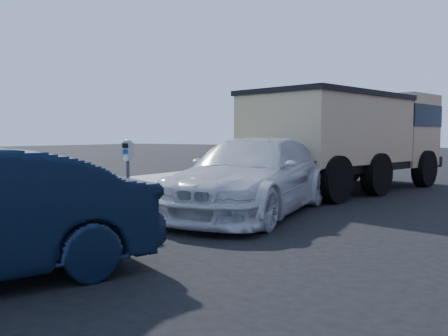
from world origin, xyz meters
The scene contains 5 objects.
ground centered at (0.00, 0.00, 0.00)m, with size 120.00×120.00×0.00m, color black.
streetside centered at (-5.57, 2.00, 0.07)m, with size 6.12×50.00×0.15m.
parking_meter centered at (-2.56, -0.39, 1.16)m, with size 0.21×0.16×1.42m.
white_wagon centered at (-1.32, 2.03, 0.79)m, with size 2.21×5.43×1.58m, color silver.
dump_truck centered at (-1.07, 7.51, 1.65)m, with size 4.28×7.87×2.93m.
Camera 1 is at (3.59, -6.56, 1.63)m, focal length 38.00 mm.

